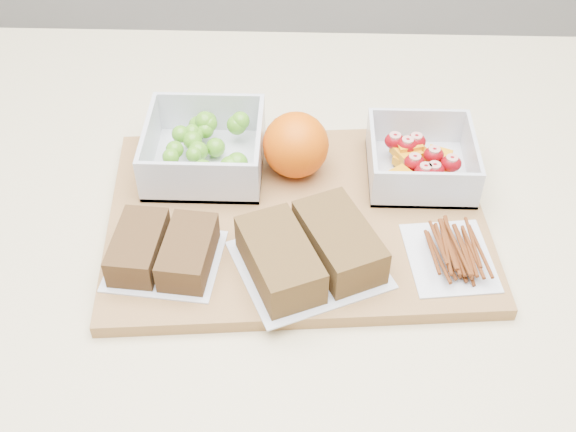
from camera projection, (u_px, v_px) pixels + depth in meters
The scene contains 7 objects.
cutting_board at pixel (297, 218), 0.82m from camera, with size 0.42×0.30×0.02m, color #9A6F3F.
grape_container at pixel (207, 148), 0.86m from camera, with size 0.14×0.14×0.06m.
fruit_container at pixel (420, 161), 0.85m from camera, with size 0.12×0.12×0.05m.
orange at pixel (296, 145), 0.84m from camera, with size 0.08×0.08×0.08m, color #E95A05.
sandwich_bag_left at pixel (163, 250), 0.75m from camera, with size 0.12×0.11×0.04m.
sandwich_bag_center at pixel (310, 251), 0.74m from camera, with size 0.18×0.17×0.04m.
pretzel_bag at pixel (451, 251), 0.75m from camera, with size 0.10×0.11×0.02m.
Camera 1 is at (0.02, -0.56, 1.48)m, focal length 45.00 mm.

